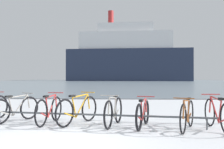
# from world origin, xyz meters

# --- Properties ---
(ground) EXTENTS (80.00, 132.00, 0.08)m
(ground) POSITION_xyz_m (0.00, 53.90, -0.04)
(ground) COLOR white
(bike_rack) EXTENTS (6.03, 1.03, 0.31)m
(bike_rack) POSITION_xyz_m (0.67, 1.86, 0.27)
(bike_rack) COLOR #4C5156
(bike_rack) RESTS_ON ground
(bicycle_1) EXTENTS (0.84, 1.50, 0.79)m
(bicycle_1) POSITION_xyz_m (-1.60, 2.34, 0.36)
(bicycle_1) COLOR black
(bicycle_1) RESTS_ON ground
(bicycle_2) EXTENTS (0.46, 1.64, 0.82)m
(bicycle_2) POSITION_xyz_m (-0.56, 2.05, 0.37)
(bicycle_2) COLOR black
(bicycle_2) RESTS_ON ground
(bicycle_3) EXTENTS (0.86, 1.62, 0.84)m
(bicycle_3) POSITION_xyz_m (0.20, 2.05, 0.38)
(bicycle_3) COLOR black
(bicycle_3) RESTS_ON ground
(bicycle_4) EXTENTS (0.54, 1.62, 0.82)m
(bicycle_4) POSITION_xyz_m (1.16, 1.83, 0.37)
(bicycle_4) COLOR black
(bicycle_4) RESTS_ON ground
(bicycle_5) EXTENTS (0.57, 1.56, 0.75)m
(bicycle_5) POSITION_xyz_m (1.89, 1.66, 0.34)
(bicycle_5) COLOR black
(bicycle_5) RESTS_ON ground
(bicycle_6) EXTENTS (0.73, 1.50, 0.79)m
(bicycle_6) POSITION_xyz_m (2.90, 1.34, 0.36)
(bicycle_6) COLOR black
(bicycle_6) RESTS_ON ground
(bicycle_7) EXTENTS (0.46, 1.74, 0.83)m
(bicycle_7) POSITION_xyz_m (3.61, 1.38, 0.38)
(bicycle_7) COLOR black
(bicycle_7) RESTS_ON ground
(ferry_ship) EXTENTS (42.93, 13.82, 24.76)m
(ferry_ship) POSITION_xyz_m (3.51, 86.32, 8.31)
(ferry_ship) COLOR #232D47
(ferry_ship) RESTS_ON ground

